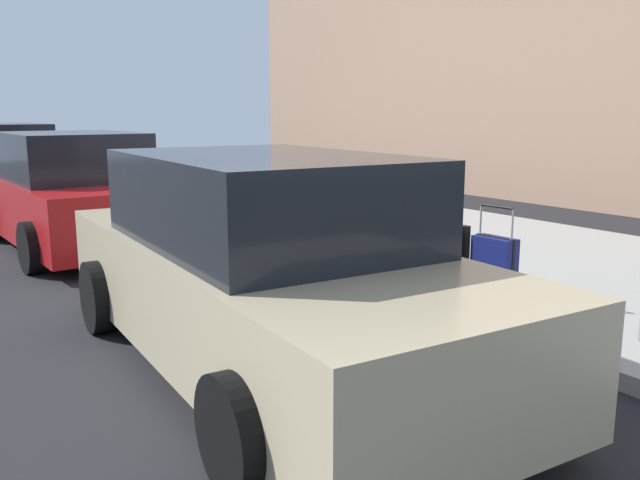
% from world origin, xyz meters
% --- Properties ---
extents(ground_plane, '(40.00, 40.00, 0.00)m').
position_xyz_m(ground_plane, '(0.00, 0.00, 0.00)').
color(ground_plane, black).
extents(sidewalk_curb, '(18.00, 5.00, 0.14)m').
position_xyz_m(sidewalk_curb, '(0.00, -2.50, 0.07)').
color(sidewalk_curb, '#9E9B93').
rests_on(sidewalk_curb, ground_plane).
extents(suitcase_navy_0, '(0.43, 0.21, 0.95)m').
position_xyz_m(suitcase_navy_0, '(-3.92, -0.56, 0.46)').
color(suitcase_navy_0, navy).
rests_on(suitcase_navy_0, sidewalk_curb).
extents(suitcase_black_1, '(0.46, 0.22, 1.00)m').
position_xyz_m(suitcase_black_1, '(-3.41, -0.43, 0.50)').
color(suitcase_black_1, black).
rests_on(suitcase_black_1, sidewalk_curb).
extents(suitcase_teal_2, '(0.51, 0.27, 0.81)m').
position_xyz_m(suitcase_teal_2, '(-2.86, -0.55, 0.41)').
color(suitcase_teal_2, '#0F606B').
rests_on(suitcase_teal_2, sidewalk_curb).
extents(suitcase_silver_3, '(0.48, 0.20, 0.62)m').
position_xyz_m(suitcase_silver_3, '(-2.30, -0.52, 0.42)').
color(suitcase_silver_3, '#9EA0A8').
rests_on(suitcase_silver_3, sidewalk_curb).
extents(suitcase_red_4, '(0.36, 0.25, 1.07)m').
position_xyz_m(suitcase_red_4, '(-1.82, -0.52, 0.53)').
color(suitcase_red_4, red).
rests_on(suitcase_red_4, sidewalk_curb).
extents(suitcase_maroon_5, '(0.49, 0.21, 0.82)m').
position_xyz_m(suitcase_maroon_5, '(-1.33, -0.55, 0.44)').
color(suitcase_maroon_5, maroon).
rests_on(suitcase_maroon_5, sidewalk_curb).
extents(suitcase_olive_6, '(0.41, 0.25, 0.83)m').
position_xyz_m(suitcase_olive_6, '(-0.81, -0.49, 0.53)').
color(suitcase_olive_6, '#59601E').
rests_on(suitcase_olive_6, sidewalk_curb).
extents(suitcase_navy_7, '(0.48, 0.26, 0.88)m').
position_xyz_m(suitcase_navy_7, '(-0.30, -0.56, 0.44)').
color(suitcase_navy_7, navy).
rests_on(suitcase_navy_7, sidewalk_curb).
extents(suitcase_black_8, '(0.44, 0.21, 1.03)m').
position_xyz_m(suitcase_black_8, '(0.23, -0.47, 0.51)').
color(suitcase_black_8, black).
rests_on(suitcase_black_8, sidewalk_curb).
extents(fire_hydrant, '(0.39, 0.21, 0.73)m').
position_xyz_m(fire_hydrant, '(0.88, -0.49, 0.52)').
color(fire_hydrant, '#D89E0C').
rests_on(fire_hydrant, sidewalk_curb).
extents(bollard_post, '(0.13, 0.13, 0.70)m').
position_xyz_m(bollard_post, '(1.52, -0.34, 0.49)').
color(bollard_post, brown).
rests_on(bollard_post, sidewalk_curb).
extents(parked_car_beige_0, '(4.84, 2.22, 1.62)m').
position_xyz_m(parked_car_beige_0, '(-3.73, 1.79, 0.76)').
color(parked_car_beige_0, tan).
rests_on(parked_car_beige_0, ground_plane).
extents(parked_car_red_1, '(4.28, 2.14, 1.64)m').
position_xyz_m(parked_car_red_1, '(1.76, 1.79, 0.76)').
color(parked_car_red_1, '#AD1619').
rests_on(parked_car_red_1, ground_plane).
extents(parked_car_charcoal_2, '(4.59, 2.05, 1.68)m').
position_xyz_m(parked_car_charcoal_2, '(7.27, 1.79, 0.78)').
color(parked_car_charcoal_2, black).
rests_on(parked_car_charcoal_2, ground_plane).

